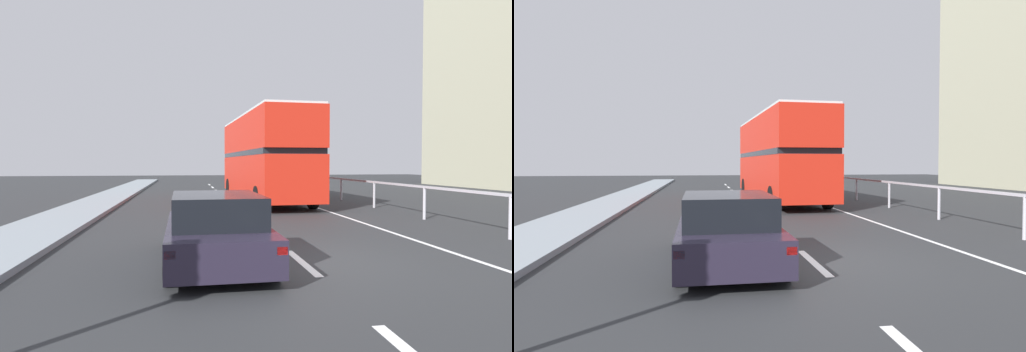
% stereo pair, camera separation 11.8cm
% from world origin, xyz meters
% --- Properties ---
extents(ground_plane, '(73.53, 120.00, 0.10)m').
position_xyz_m(ground_plane, '(0.00, 0.00, -0.05)').
color(ground_plane, '#2A2B2E').
extents(lane_paint_markings, '(3.57, 46.00, 0.01)m').
position_xyz_m(lane_paint_markings, '(2.04, 8.78, 0.00)').
color(lane_paint_markings, silver).
rests_on(lane_paint_markings, ground).
extents(bridge_side_railing, '(0.10, 42.00, 1.15)m').
position_xyz_m(bridge_side_railing, '(5.86, 9.00, 0.94)').
color(bridge_side_railing, '#AFAEB6').
rests_on(bridge_side_railing, ground).
extents(double_decker_bus_red, '(2.96, 11.29, 4.30)m').
position_xyz_m(double_decker_bus_red, '(1.77, 12.94, 2.30)').
color(double_decker_bus_red, red).
rests_on(double_decker_bus_red, ground).
extents(hatchback_car_near, '(1.89, 4.20, 1.34)m').
position_xyz_m(hatchback_car_near, '(-1.65, 0.12, 0.65)').
color(hatchback_car_near, '#251F31').
rests_on(hatchback_car_near, ground).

